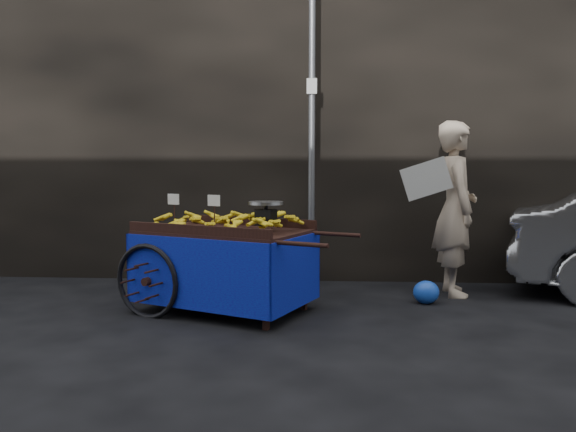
{
  "coord_description": "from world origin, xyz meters",
  "views": [
    {
      "loc": [
        0.45,
        -5.47,
        1.45
      ],
      "look_at": [
        0.07,
        0.5,
        0.93
      ],
      "focal_mm": 35.0,
      "sensor_mm": 36.0,
      "label": 1
    }
  ],
  "objects": [
    {
      "name": "ground",
      "position": [
        0.0,
        0.0,
        0.0
      ],
      "size": [
        80.0,
        80.0,
        0.0
      ],
      "primitive_type": "plane",
      "color": "black",
      "rests_on": "ground"
    },
    {
      "name": "building_wall",
      "position": [
        0.39,
        2.6,
        2.5
      ],
      "size": [
        13.5,
        2.0,
        5.0
      ],
      "color": "black",
      "rests_on": "ground"
    },
    {
      "name": "street_pole",
      "position": [
        0.3,
        1.3,
        2.01
      ],
      "size": [
        0.12,
        0.1,
        4.0
      ],
      "color": "slate",
      "rests_on": "ground"
    },
    {
      "name": "banana_cart",
      "position": [
        -0.59,
        0.07,
        0.74
      ],
      "size": [
        2.42,
        1.77,
        1.2
      ],
      "rotation": [
        0.0,
        0.0,
        -0.41
      ],
      "color": "black",
      "rests_on": "ground"
    },
    {
      "name": "vendor",
      "position": [
        1.93,
        0.95,
        0.98
      ],
      "size": [
        0.91,
        0.73,
        1.96
      ],
      "rotation": [
        0.0,
        0.0,
        1.6
      ],
      "color": "tan",
      "rests_on": "ground"
    },
    {
      "name": "plastic_bag",
      "position": [
        1.54,
        0.47,
        0.12
      ],
      "size": [
        0.28,
        0.22,
        0.25
      ],
      "primitive_type": "ellipsoid",
      "color": "blue",
      "rests_on": "ground"
    }
  ]
}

